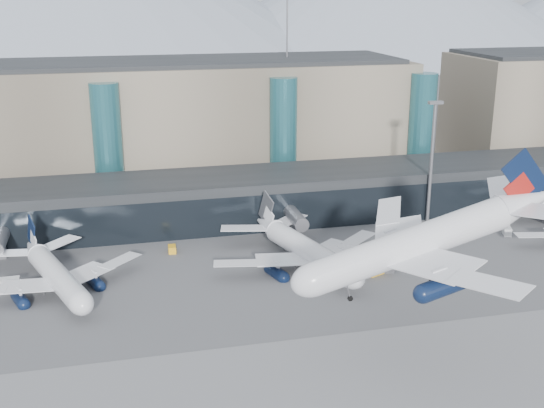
{
  "coord_description": "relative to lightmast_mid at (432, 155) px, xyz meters",
  "views": [
    {
      "loc": [
        -34.38,
        -77.49,
        47.02
      ],
      "look_at": [
        -7.88,
        32.0,
        11.54
      ],
      "focal_mm": 45.0,
      "sensor_mm": 36.0,
      "label": 1
    }
  ],
  "objects": [
    {
      "name": "ground",
      "position": [
        -30.0,
        -48.0,
        -14.42
      ],
      "size": [
        900.0,
        900.0,
        0.0
      ],
      "primitive_type": "plane",
      "color": "#515154",
      "rests_on": "ground"
    },
    {
      "name": "lightmast_mid",
      "position": [
        0.0,
        0.0,
        0.0
      ],
      "size": [
        3.0,
        1.2,
        25.6
      ],
      "color": "slate",
      "rests_on": "ground"
    },
    {
      "name": "terminal_main",
      "position": [
        -55.0,
        42.0,
        1.03
      ],
      "size": [
        130.0,
        30.0,
        31.0
      ],
      "color": "gray",
      "rests_on": "ground"
    },
    {
      "name": "hero_jet",
      "position": [
        -24.95,
        -51.02,
        3.42
      ],
      "size": [
        37.01,
        38.31,
        12.33
      ],
      "rotation": [
        0.0,
        -0.26,
        0.01
      ],
      "color": "silver",
      "rests_on": "ground"
    },
    {
      "name": "teal_towers",
      "position": [
        -44.99,
        26.01,
        -0.41
      ],
      "size": [
        116.4,
        19.4,
        46.0
      ],
      "color": "#286670",
      "rests_on": "ground"
    },
    {
      "name": "veh_d",
      "position": [
        11.77,
        -11.51,
        -13.63
      ],
      "size": [
        2.4,
        3.12,
        1.58
      ],
      "primitive_type": "cube",
      "rotation": [
        0.0,
        0.0,
        1.19
      ],
      "color": "silver",
      "rests_on": "ground"
    },
    {
      "name": "veh_a",
      "position": [
        -82.27,
        -15.87,
        -13.42
      ],
      "size": [
        3.64,
        2.18,
        1.99
      ],
      "primitive_type": "cube",
      "rotation": [
        0.0,
        0.0,
        0.05
      ],
      "color": "silver",
      "rests_on": "ground"
    },
    {
      "name": "jet_parked_left",
      "position": [
        -75.24,
        -16.42,
        -10.44
      ],
      "size": [
        30.76,
        32.73,
        10.52
      ],
      "rotation": [
        0.0,
        0.0,
        1.92
      ],
      "color": "silver",
      "rests_on": "ground"
    },
    {
      "name": "veh_h",
      "position": [
        -21.34,
        -23.83,
        -13.45
      ],
      "size": [
        3.98,
        3.16,
        1.95
      ],
      "primitive_type": "cube",
      "rotation": [
        0.0,
        0.0,
        0.43
      ],
      "color": "#F2AC1C",
      "rests_on": "ground"
    },
    {
      "name": "concourse",
      "position": [
        -30.02,
        9.73,
        -9.45
      ],
      "size": [
        170.0,
        27.0,
        10.0
      ],
      "color": "black",
      "rests_on": "ground"
    },
    {
      "name": "jet_parked_mid",
      "position": [
        -32.71,
        -15.61,
        -10.08
      ],
      "size": [
        34.34,
        35.76,
        11.48
      ],
      "rotation": [
        0.0,
        0.0,
        1.84
      ],
      "color": "silver",
      "rests_on": "ground"
    },
    {
      "name": "veh_g",
      "position": [
        -11.82,
        -10.18,
        -13.79
      ],
      "size": [
        2.38,
        2.42,
        1.25
      ],
      "primitive_type": "cube",
      "rotation": [
        0.0,
        0.0,
        -0.82
      ],
      "color": "silver",
      "rests_on": "ground"
    },
    {
      "name": "veh_b",
      "position": [
        -54.58,
        -5.39,
        -13.76
      ],
      "size": [
        1.49,
        2.33,
        1.32
      ],
      "primitive_type": "cube",
      "rotation": [
        0.0,
        0.0,
        1.53
      ],
      "color": "#F2AC1C",
      "rests_on": "ground"
    },
    {
      "name": "veh_c",
      "position": [
        -19.84,
        -23.0,
        -13.3
      ],
      "size": [
        4.39,
        2.89,
        2.25
      ],
      "primitive_type": "cube",
      "rotation": [
        0.0,
        0.0,
        -0.2
      ],
      "color": "#4C4C51",
      "rests_on": "ground"
    }
  ]
}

